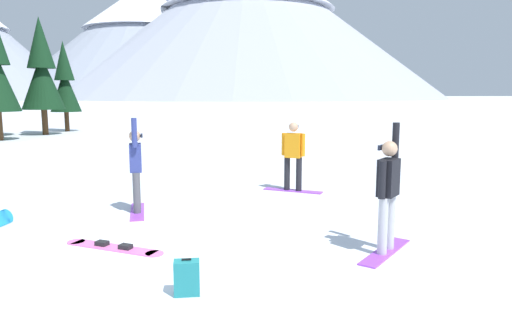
{
  "coord_description": "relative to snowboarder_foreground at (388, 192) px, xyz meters",
  "views": [
    {
      "loc": [
        0.76,
        -6.8,
        2.51
      ],
      "look_at": [
        2.46,
        3.56,
        1.0
      ],
      "focal_mm": 32.56,
      "sensor_mm": 36.0,
      "label": 1
    }
  ],
  "objects": [
    {
      "name": "peak_west_ridge",
      "position": [
        -19.34,
        236.81,
        28.28
      ],
      "size": [
        133.82,
        133.82,
        55.99
      ],
      "color": "#8C93A3",
      "rests_on": "ground_plane"
    },
    {
      "name": "snowboarder_background",
      "position": [
        -0.34,
        4.8,
        -0.03
      ],
      "size": [
        1.46,
        1.06,
        1.78
      ],
      "color": "#993FD8",
      "rests_on": "ground_plane"
    },
    {
      "name": "pine_tree_broad",
      "position": [
        -11.34,
        23.42,
        2.86
      ],
      "size": [
        2.5,
        2.5,
        7.05
      ],
      "color": "#472D19",
      "rests_on": "ground_plane"
    },
    {
      "name": "ground_plane",
      "position": [
        -3.94,
        0.13,
        -0.98
      ],
      "size": [
        800.0,
        800.0,
        0.0
      ],
      "primitive_type": "plane",
      "color": "silver"
    },
    {
      "name": "snowboarder_foreground",
      "position": [
        0.0,
        0.0,
        0.0
      ],
      "size": [
        1.31,
        1.31,
        2.05
      ],
      "color": "#993FD8",
      "rests_on": "ground_plane"
    },
    {
      "name": "loose_snowboard_near_left",
      "position": [
        -4.3,
        0.9,
        -0.95
      ],
      "size": [
        1.74,
        1.21,
        0.09
      ],
      "color": "pink",
      "rests_on": "ground_plane"
    },
    {
      "name": "backpack_teal",
      "position": [
        -3.14,
        -1.05,
        -0.76
      ],
      "size": [
        0.33,
        0.27,
        0.47
      ],
      "color": "#1E7A7F",
      "rests_on": "ground_plane"
    },
    {
      "name": "peak_central_summit",
      "position": [
        30.95,
        226.55,
        36.15
      ],
      "size": [
        188.28,
        188.28,
        71.05
      ],
      "color": "#9EA3B2",
      "rests_on": "ground_plane"
    },
    {
      "name": "snowboarder_midground",
      "position": [
        -4.12,
        3.24,
        -0.02
      ],
      "size": [
        0.39,
        1.53,
        2.02
      ],
      "color": "#993FD8",
      "rests_on": "ground_plane"
    },
    {
      "name": "pine_tree_leaning",
      "position": [
        -10.64,
        25.95,
        2.25
      ],
      "size": [
        1.96,
        1.96,
        5.92
      ],
      "color": "#472D19",
      "rests_on": "ground_plane"
    }
  ]
}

